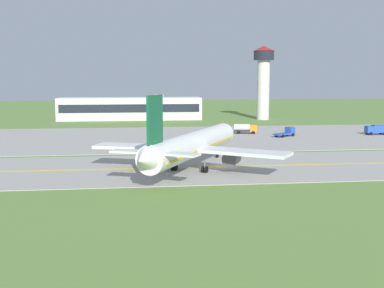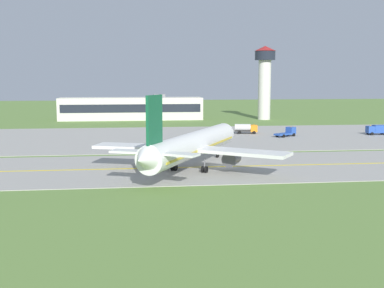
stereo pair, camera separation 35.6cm
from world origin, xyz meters
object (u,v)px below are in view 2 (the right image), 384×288
(airplane_lead, at_px, (192,145))
(control_tower, at_px, (265,75))
(service_truck_catering, at_px, (288,132))
(service_truck_fuel, at_px, (246,128))
(service_truck_baggage, at_px, (378,129))

(airplane_lead, height_order, control_tower, control_tower)
(service_truck_catering, xyz_separation_m, control_tower, (7.77, 51.61, 14.53))
(airplane_lead, relative_size, service_truck_catering, 5.67)
(service_truck_fuel, distance_m, service_truck_catering, 11.74)
(service_truck_fuel, bearing_deg, control_tower, 69.10)
(service_truck_catering, bearing_deg, service_truck_fuel, 140.89)
(airplane_lead, relative_size, control_tower, 1.41)
(service_truck_catering, bearing_deg, airplane_lead, -124.75)
(service_truck_fuel, height_order, control_tower, control_tower)
(service_truck_baggage, bearing_deg, airplane_lead, -141.33)
(service_truck_baggage, relative_size, service_truck_catering, 0.93)
(service_truck_fuel, relative_size, service_truck_catering, 0.97)
(service_truck_fuel, relative_size, control_tower, 0.24)
(service_truck_catering, height_order, control_tower, control_tower)
(service_truck_fuel, distance_m, control_tower, 49.40)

